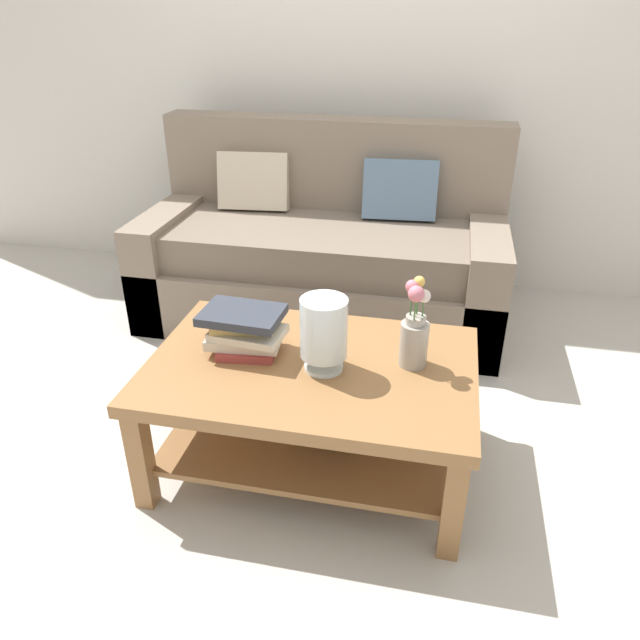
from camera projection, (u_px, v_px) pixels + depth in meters
The scene contains 7 objects.
ground_plane at pixel (309, 413), 2.70m from camera, with size 10.00×10.00×0.00m, color #B7B2A8.
back_wall at pixel (371, 56), 3.49m from camera, with size 6.40×0.12×2.70m, color beige.
couch at pixel (324, 254), 3.41m from camera, with size 1.97×0.90×1.06m.
coffee_table at pixel (313, 393), 2.26m from camera, with size 1.19×0.80×0.47m.
book_stack_main at pixel (245, 330), 2.24m from camera, with size 0.32×0.23×0.17m.
glass_hurricane_vase at pixel (324, 330), 2.10m from camera, with size 0.17×0.17×0.28m.
flower_pitcher at pixel (415, 332), 2.13m from camera, with size 0.10×0.11×0.34m.
Camera 1 is at (0.51, -2.12, 1.64)m, focal length 33.79 mm.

